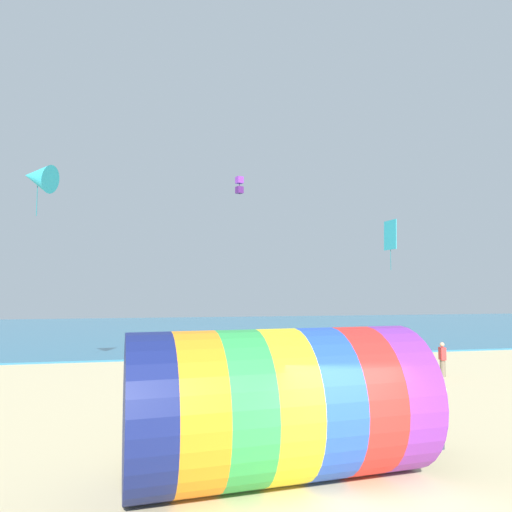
{
  "coord_description": "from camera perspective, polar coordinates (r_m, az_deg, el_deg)",
  "views": [
    {
      "loc": [
        -3.48,
        -6.88,
        3.84
      ],
      "look_at": [
        -1.13,
        4.43,
        4.73
      ],
      "focal_mm": 32.0,
      "sensor_mm": 36.0,
      "label": 1
    }
  ],
  "objects": [
    {
      "name": "bystander_mid_beach",
      "position": [
        19.34,
        -1.16,
        -13.37
      ],
      "size": [
        0.4,
        0.28,
        1.63
      ],
      "color": "black",
      "rests_on": "ground"
    },
    {
      "name": "kite_handler",
      "position": [
        12.66,
        21.83,
        -17.67
      ],
      "size": [
        0.33,
        0.41,
        1.7
      ],
      "color": "#383D56",
      "rests_on": "ground"
    },
    {
      "name": "giant_inflatable_tube",
      "position": [
        9.88,
        2.62,
        -17.94
      ],
      "size": [
        6.31,
        3.57,
        3.06
      ],
      "color": "navy",
      "rests_on": "ground"
    },
    {
      "name": "kite_cyan_diamond",
      "position": [
        25.29,
        16.42,
        2.48
      ],
      "size": [
        0.2,
        1.09,
        2.66
      ],
      "color": "#2DB2C6"
    },
    {
      "name": "bystander_near_water",
      "position": [
        22.66,
        22.28,
        -11.87
      ],
      "size": [
        0.29,
        0.4,
        1.53
      ],
      "color": "#726651",
      "rests_on": "ground"
    },
    {
      "name": "sea",
      "position": [
        46.5,
        -7.47,
        -9.04
      ],
      "size": [
        120.0,
        40.0,
        0.1
      ],
      "primitive_type": "cube",
      "color": "teal",
      "rests_on": "ground"
    },
    {
      "name": "kite_purple_box",
      "position": [
        25.3,
        -2.09,
        8.85
      ],
      "size": [
        0.45,
        0.45,
        0.98
      ],
      "color": "purple"
    },
    {
      "name": "kite_cyan_delta",
      "position": [
        20.75,
        -25.62,
        8.86
      ],
      "size": [
        1.68,
        1.57,
        2.27
      ],
      "color": "#2DB2C6"
    }
  ]
}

